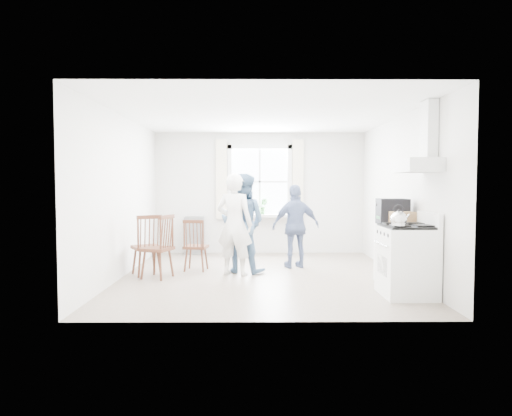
{
  "coord_description": "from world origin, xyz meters",
  "views": [
    {
      "loc": [
        -0.15,
        -7.37,
        1.5
      ],
      "look_at": [
        -0.1,
        0.2,
        1.1
      ],
      "focal_mm": 32.0,
      "sensor_mm": 36.0,
      "label": 1
    }
  ],
  "objects_px": {
    "stereo_stack": "(392,211)",
    "person_mid": "(242,223)",
    "windsor_chair_c": "(163,239)",
    "person_right": "(296,226)",
    "gas_stove": "(407,260)",
    "person_left": "(235,224)",
    "low_cabinet": "(396,254)",
    "windsor_chair_b": "(194,240)",
    "windsor_chair_a": "(148,238)"
  },
  "relations": [
    {
      "from": "stereo_stack",
      "to": "person_mid",
      "type": "xyz_separation_m",
      "value": [
        -2.25,
        0.95,
        -0.25
      ]
    },
    {
      "from": "windsor_chair_c",
      "to": "person_right",
      "type": "xyz_separation_m",
      "value": [
        2.19,
        0.93,
        0.12
      ]
    },
    {
      "from": "person_mid",
      "to": "person_right",
      "type": "distance_m",
      "value": 1.03
    },
    {
      "from": "gas_stove",
      "to": "person_left",
      "type": "relative_size",
      "value": 0.67
    },
    {
      "from": "windsor_chair_c",
      "to": "person_right",
      "type": "distance_m",
      "value": 2.38
    },
    {
      "from": "low_cabinet",
      "to": "person_mid",
      "type": "relative_size",
      "value": 0.54
    },
    {
      "from": "windsor_chair_b",
      "to": "person_right",
      "type": "xyz_separation_m",
      "value": [
        1.77,
        0.36,
        0.2
      ]
    },
    {
      "from": "stereo_stack",
      "to": "person_left",
      "type": "height_order",
      "value": "person_left"
    },
    {
      "from": "gas_stove",
      "to": "stereo_stack",
      "type": "distance_m",
      "value": 0.95
    },
    {
      "from": "gas_stove",
      "to": "low_cabinet",
      "type": "xyz_separation_m",
      "value": [
        0.07,
        0.7,
        -0.03
      ]
    },
    {
      "from": "gas_stove",
      "to": "person_right",
      "type": "bearing_deg",
      "value": 121.71
    },
    {
      "from": "windsor_chair_b",
      "to": "person_mid",
      "type": "xyz_separation_m",
      "value": [
        0.82,
        -0.05,
        0.29
      ]
    },
    {
      "from": "low_cabinet",
      "to": "windsor_chair_c",
      "type": "bearing_deg",
      "value": 172.64
    },
    {
      "from": "windsor_chair_b",
      "to": "person_left",
      "type": "height_order",
      "value": "person_left"
    },
    {
      "from": "windsor_chair_a",
      "to": "person_left",
      "type": "distance_m",
      "value": 1.42
    },
    {
      "from": "gas_stove",
      "to": "windsor_chair_b",
      "type": "height_order",
      "value": "gas_stove"
    },
    {
      "from": "windsor_chair_a",
      "to": "person_left",
      "type": "xyz_separation_m",
      "value": [
        1.4,
        0.07,
        0.22
      ]
    },
    {
      "from": "windsor_chair_a",
      "to": "windsor_chair_b",
      "type": "height_order",
      "value": "windsor_chair_a"
    },
    {
      "from": "windsor_chair_c",
      "to": "windsor_chair_b",
      "type": "bearing_deg",
      "value": 53.39
    },
    {
      "from": "low_cabinet",
      "to": "person_mid",
      "type": "xyz_separation_m",
      "value": [
        -2.3,
        0.98,
        0.39
      ]
    },
    {
      "from": "low_cabinet",
      "to": "person_right",
      "type": "distance_m",
      "value": 1.96
    },
    {
      "from": "windsor_chair_a",
      "to": "person_right",
      "type": "height_order",
      "value": "person_right"
    },
    {
      "from": "windsor_chair_c",
      "to": "low_cabinet",
      "type": "bearing_deg",
      "value": -7.36
    },
    {
      "from": "low_cabinet",
      "to": "person_mid",
      "type": "distance_m",
      "value": 2.53
    },
    {
      "from": "stereo_stack",
      "to": "person_right",
      "type": "xyz_separation_m",
      "value": [
        -1.31,
        1.36,
        -0.35
      ]
    },
    {
      "from": "stereo_stack",
      "to": "windsor_chair_b",
      "type": "bearing_deg",
      "value": 162.0
    },
    {
      "from": "windsor_chair_c",
      "to": "person_left",
      "type": "distance_m",
      "value": 1.17
    },
    {
      "from": "stereo_stack",
      "to": "windsor_chair_c",
      "type": "xyz_separation_m",
      "value": [
        -3.5,
        0.43,
        -0.47
      ]
    },
    {
      "from": "stereo_stack",
      "to": "person_right",
      "type": "relative_size",
      "value": 0.3
    },
    {
      "from": "low_cabinet",
      "to": "person_left",
      "type": "height_order",
      "value": "person_left"
    },
    {
      "from": "windsor_chair_a",
      "to": "person_mid",
      "type": "bearing_deg",
      "value": 12.2
    },
    {
      "from": "person_mid",
      "to": "windsor_chair_b",
      "type": "bearing_deg",
      "value": 19.51
    },
    {
      "from": "stereo_stack",
      "to": "windsor_chair_a",
      "type": "distance_m",
      "value": 3.86
    },
    {
      "from": "gas_stove",
      "to": "windsor_chair_b",
      "type": "relative_size",
      "value": 1.25
    },
    {
      "from": "low_cabinet",
      "to": "person_right",
      "type": "height_order",
      "value": "person_right"
    },
    {
      "from": "low_cabinet",
      "to": "person_left",
      "type": "bearing_deg",
      "value": 163.39
    },
    {
      "from": "low_cabinet",
      "to": "windsor_chair_a",
      "type": "relative_size",
      "value": 0.89
    },
    {
      "from": "windsor_chair_a",
      "to": "windsor_chair_c",
      "type": "relative_size",
      "value": 0.99
    },
    {
      "from": "person_left",
      "to": "person_mid",
      "type": "bearing_deg",
      "value": -97.71
    },
    {
      "from": "stereo_stack",
      "to": "windsor_chair_a",
      "type": "height_order",
      "value": "stereo_stack"
    },
    {
      "from": "low_cabinet",
      "to": "windsor_chair_c",
      "type": "height_order",
      "value": "windsor_chair_c"
    },
    {
      "from": "gas_stove",
      "to": "low_cabinet",
      "type": "distance_m",
      "value": 0.7
    },
    {
      "from": "person_left",
      "to": "person_right",
      "type": "relative_size",
      "value": 1.12
    },
    {
      "from": "low_cabinet",
      "to": "stereo_stack",
      "type": "bearing_deg",
      "value": 150.13
    },
    {
      "from": "windsor_chair_a",
      "to": "windsor_chair_b",
      "type": "distance_m",
      "value": 0.8
    },
    {
      "from": "windsor_chair_c",
      "to": "person_right",
      "type": "bearing_deg",
      "value": 22.97
    },
    {
      "from": "stereo_stack",
      "to": "person_right",
      "type": "height_order",
      "value": "person_right"
    },
    {
      "from": "windsor_chair_b",
      "to": "windsor_chair_c",
      "type": "height_order",
      "value": "windsor_chair_c"
    },
    {
      "from": "gas_stove",
      "to": "person_mid",
      "type": "relative_size",
      "value": 0.67
    },
    {
      "from": "windsor_chair_c",
      "to": "person_right",
      "type": "relative_size",
      "value": 0.68
    }
  ]
}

